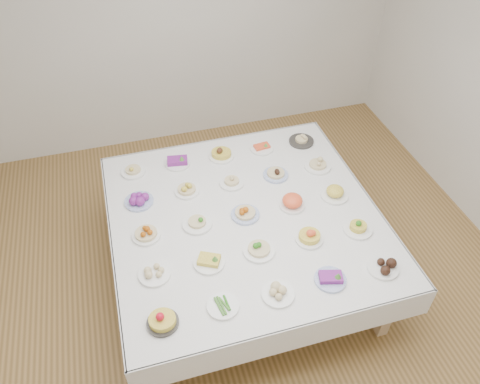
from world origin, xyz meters
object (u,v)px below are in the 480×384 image
object	(u,v)px
display_table	(245,221)
dish_24	(302,138)
dish_12	(245,210)
dish_0	(162,318)

from	to	relation	value
display_table	dish_24	size ratio (longest dim) A/B	9.22
display_table	dish_12	distance (m)	0.13
dish_0	dish_24	size ratio (longest dim) A/B	0.98
dish_0	dish_12	world-z (taller)	dish_0
dish_12	dish_24	bearing A→B (deg)	44.83
display_table	dish_0	size ratio (longest dim) A/B	9.42
dish_0	dish_24	world-z (taller)	dish_0
display_table	dish_0	world-z (taller)	dish_0
display_table	dish_0	bearing A→B (deg)	-134.97
dish_0	dish_24	xyz separation A→B (m)	(1.64, 1.63, -0.02)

